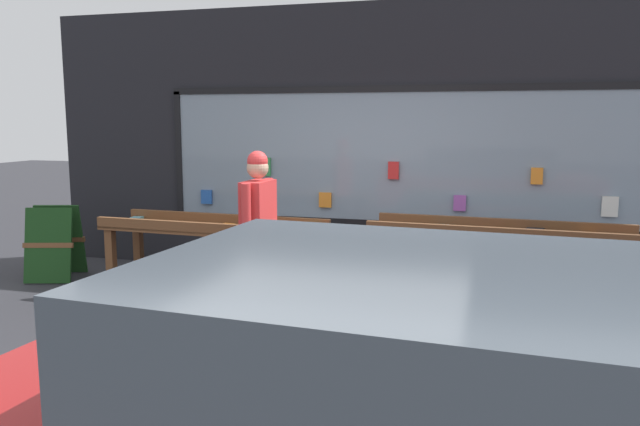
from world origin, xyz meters
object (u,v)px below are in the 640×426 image
object	(u,v)px
sandwich_board_sign	(55,242)
small_dog	(289,294)
display_table_right	(499,242)
person_browsing	(258,221)
display_table_left	(213,234)

from	to	relation	value
sandwich_board_sign	small_dog	bearing A→B (deg)	-30.06
display_table_right	sandwich_board_sign	bearing A→B (deg)	178.00
person_browsing	small_dog	xyz separation A→B (m)	(0.35, -0.13, -0.68)
display_table_left	sandwich_board_sign	world-z (taller)	sandwich_board_sign
person_browsing	display_table_right	bearing A→B (deg)	-75.72
display_table_left	sandwich_board_sign	distance (m)	2.22
display_table_right	person_browsing	bearing A→B (deg)	-167.89
display_table_left	sandwich_board_sign	size ratio (longest dim) A/B	2.84
display_table_right	sandwich_board_sign	distance (m)	5.23
small_dog	sandwich_board_sign	distance (m)	3.38
display_table_left	display_table_right	world-z (taller)	display_table_right
display_table_right	display_table_left	bearing A→B (deg)	-179.97
display_table_left	person_browsing	size ratio (longest dim) A/B	1.54
display_table_left	person_browsing	distance (m)	0.91
display_table_left	display_table_right	bearing A→B (deg)	0.03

